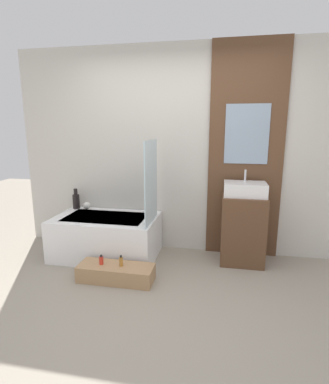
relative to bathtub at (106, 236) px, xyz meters
name	(u,v)px	position (x,y,z in m)	size (l,w,h in m)	color
ground_plane	(147,317)	(0.81, -1.14, -0.26)	(12.00, 12.00, 0.00)	gray
wall_tiled_back	(176,151)	(0.81, 0.44, 1.04)	(4.20, 0.06, 2.60)	beige
wall_wood_accent	(246,152)	(1.67, 0.39, 1.05)	(0.88, 0.04, 2.60)	brown
bathtub	(106,236)	(0.00, 0.00, 0.00)	(1.27, 0.78, 0.51)	white
glass_shower_screen	(151,182)	(0.61, -0.08, 0.73)	(0.01, 0.58, 0.95)	silver
wooden_step_bench	(116,273)	(0.34, -0.59, -0.17)	(0.81, 0.29, 0.17)	#A87F56
vanity_cabinet	(243,229)	(1.67, 0.15, 0.15)	(0.51, 0.44, 0.82)	brown
sink	(245,189)	(1.67, 0.15, 0.64)	(0.48, 0.33, 0.30)	white
vase_tall_dark	(76,200)	(-0.54, 0.30, 0.37)	(0.09, 0.09, 0.27)	black
vase_round_light	(87,206)	(-0.39, 0.29, 0.30)	(0.10, 0.10, 0.10)	silver
bottle_soap_primary	(101,260)	(0.17, -0.59, -0.04)	(0.04, 0.04, 0.10)	red
bottle_soap_secondary	(121,261)	(0.40, -0.59, -0.03)	(0.04, 0.04, 0.12)	#B2752D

